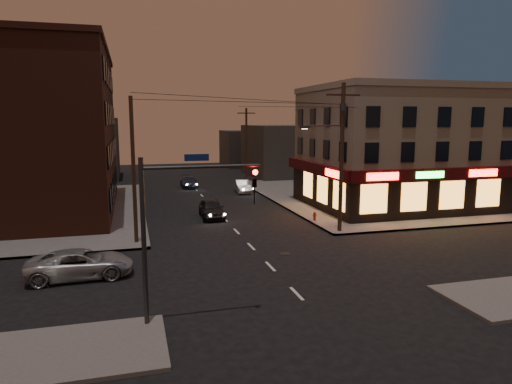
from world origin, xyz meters
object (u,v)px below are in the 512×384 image
object	(u,v)px
sedan_far	(189,182)
fire_hydrant	(315,215)
sedan_near	(211,208)
sedan_mid	(242,186)
suv_cross	(80,264)

from	to	relation	value
sedan_far	fire_hydrant	xyz separation A→B (m)	(6.97, -20.80, -0.12)
sedan_far	fire_hydrant	world-z (taller)	sedan_far
sedan_near	fire_hydrant	world-z (taller)	sedan_near
sedan_near	sedan_mid	size ratio (longest dim) A/B	1.07
sedan_near	sedan_mid	world-z (taller)	sedan_near
fire_hydrant	suv_cross	bearing A→B (deg)	-152.21
sedan_far	suv_cross	bearing A→B (deg)	-105.20
sedan_near	sedan_mid	bearing A→B (deg)	67.53
sedan_near	sedan_far	bearing A→B (deg)	91.06
suv_cross	sedan_mid	world-z (taller)	suv_cross
fire_hydrant	sedan_near	bearing A→B (deg)	152.71
suv_cross	sedan_far	size ratio (longest dim) A/B	1.13
sedan_mid	fire_hydrant	world-z (taller)	sedan_mid
suv_cross	sedan_far	bearing A→B (deg)	-19.47
sedan_near	sedan_far	distance (m)	17.04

